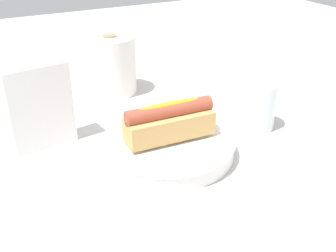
% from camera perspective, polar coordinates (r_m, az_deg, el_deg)
% --- Properties ---
extents(ground_plane, '(2.40, 2.40, 0.00)m').
position_cam_1_polar(ground_plane, '(0.70, 0.81, -4.55)').
color(ground_plane, beige).
extents(serving_bowl, '(0.23, 0.23, 0.04)m').
position_cam_1_polar(serving_bowl, '(0.70, 0.00, -2.63)').
color(serving_bowl, white).
rests_on(serving_bowl, ground_plane).
extents(hotdog_front, '(0.15, 0.06, 0.06)m').
position_cam_1_polar(hotdog_front, '(0.68, 0.00, 0.59)').
color(hotdog_front, tan).
rests_on(hotdog_front, serving_bowl).
extents(water_glass, '(0.07, 0.07, 0.09)m').
position_cam_1_polar(water_glass, '(0.80, 12.31, 2.40)').
color(water_glass, white).
rests_on(water_glass, ground_plane).
extents(paper_towel_roll, '(0.11, 0.11, 0.13)m').
position_cam_1_polar(paper_towel_roll, '(0.94, -7.87, 8.41)').
color(paper_towel_roll, white).
rests_on(paper_towel_roll, ground_plane).
extents(napkin_box, '(0.11, 0.06, 0.15)m').
position_cam_1_polar(napkin_box, '(0.74, -17.56, 2.68)').
color(napkin_box, white).
rests_on(napkin_box, ground_plane).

